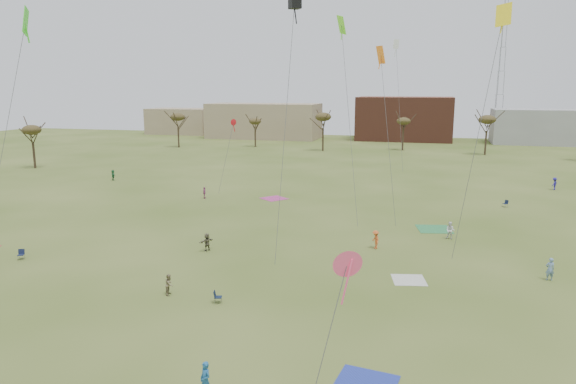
% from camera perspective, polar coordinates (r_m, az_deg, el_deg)
% --- Properties ---
extents(ground, '(260.00, 260.00, 0.00)m').
position_cam_1_polar(ground, '(37.06, -4.93, -11.95)').
color(ground, '#3B5219').
rests_on(ground, ground).
extents(flyer_near_right, '(0.79, 0.72, 1.81)m').
position_cam_1_polar(flyer_near_right, '(26.82, -9.00, -19.57)').
color(flyer_near_right, '#1E588C').
rests_on(flyer_near_right, ground).
extents(spectator_fore_b, '(0.69, 0.82, 1.52)m').
position_cam_1_polar(spectator_fore_b, '(38.97, -12.81, -9.80)').
color(spectator_fore_b, '#7D714F').
rests_on(spectator_fore_b, ground).
extents(spectator_fore_c, '(1.17, 1.58, 1.66)m').
position_cam_1_polar(spectator_fore_c, '(48.25, -8.83, -5.41)').
color(spectator_fore_c, '#646047').
rests_on(spectator_fore_c, ground).
extents(flyer_mid_b, '(1.08, 1.28, 1.71)m').
position_cam_1_polar(flyer_mid_b, '(49.04, 9.53, -5.12)').
color(flyer_mid_b, '#D25C27').
rests_on(flyer_mid_b, ground).
extents(flyer_mid_c, '(0.72, 0.54, 1.81)m').
position_cam_1_polar(flyer_mid_c, '(45.36, 26.66, -7.52)').
color(flyer_mid_c, '#6889AE').
rests_on(flyer_mid_c, ground).
extents(spectator_mid_d, '(0.68, 0.98, 1.55)m').
position_cam_1_polar(spectator_mid_d, '(70.82, -9.10, -0.08)').
color(spectator_mid_d, '#AB478C').
rests_on(spectator_mid_d, ground).
extents(spectator_mid_e, '(1.01, 0.89, 1.75)m').
position_cam_1_polar(spectator_mid_e, '(53.66, 17.28, -4.03)').
color(spectator_mid_e, white).
rests_on(spectator_mid_e, ground).
extents(flyer_far_a, '(1.35, 1.52, 1.67)m').
position_cam_1_polar(flyer_far_a, '(88.28, -18.53, 1.76)').
color(flyer_far_a, '#22663A').
rests_on(flyer_far_a, ground).
extents(flyer_far_c, '(1.21, 1.34, 1.80)m').
position_cam_1_polar(flyer_far_c, '(85.15, 27.05, 0.82)').
color(flyer_far_c, navy).
rests_on(flyer_far_c, ground).
extents(blanket_cream, '(2.93, 2.93, 0.03)m').
position_cam_1_polar(blanket_cream, '(42.00, 13.04, -9.34)').
color(blanket_cream, silver).
rests_on(blanket_cream, ground).
extents(blanket_plum, '(4.16, 4.16, 0.03)m').
position_cam_1_polar(blanket_plum, '(70.01, -1.54, -0.72)').
color(blanket_plum, '#B83884').
rests_on(blanket_plum, ground).
extents(blanket_olive, '(4.03, 4.03, 0.03)m').
position_cam_1_polar(blanket_olive, '(57.14, 15.64, -3.92)').
color(blanket_olive, '#2F8248').
rests_on(blanket_olive, ground).
extents(camp_chair_left, '(0.69, 0.71, 0.87)m').
position_cam_1_polar(camp_chair_left, '(51.07, -27.08, -6.28)').
color(camp_chair_left, '#141C38').
rests_on(camp_chair_left, ground).
extents(camp_chair_center, '(0.66, 0.62, 0.87)m').
position_cam_1_polar(camp_chair_center, '(37.14, -7.65, -11.52)').
color(camp_chair_center, '#121D32').
rests_on(camp_chair_center, ground).
extents(camp_chair_right, '(0.74, 0.74, 0.87)m').
position_cam_1_polar(camp_chair_right, '(70.42, 22.60, -1.31)').
color(camp_chair_right, '#121B33').
rests_on(camp_chair_right, ground).
extents(kites_aloft, '(77.51, 73.77, 21.67)m').
position_cam_1_polar(kites_aloft, '(61.38, 5.79, 14.64)').
color(kites_aloft, red).
rests_on(kites_aloft, ground).
extents(tree_line, '(117.44, 49.32, 8.91)m').
position_cam_1_polar(tree_line, '(112.27, 7.58, 7.40)').
color(tree_line, '#3A2B1E').
rests_on(tree_line, ground).
extents(building_tan, '(32.00, 14.00, 10.00)m').
position_cam_1_polar(building_tan, '(154.51, -2.63, 7.76)').
color(building_tan, '#937F60').
rests_on(building_tan, ground).
extents(building_brick, '(26.00, 16.00, 12.00)m').
position_cam_1_polar(building_brick, '(152.33, 12.59, 7.83)').
color(building_brick, brown).
rests_on(building_brick, ground).
extents(building_grey, '(24.00, 12.00, 9.00)m').
position_cam_1_polar(building_grey, '(152.89, 25.82, 6.43)').
color(building_grey, gray).
rests_on(building_grey, ground).
extents(building_tan_west, '(20.00, 12.00, 8.00)m').
position_cam_1_polar(building_tan_west, '(172.36, -11.54, 7.58)').
color(building_tan_west, '#937F60').
rests_on(building_tan_west, ground).
extents(radio_tower, '(1.51, 1.72, 41.00)m').
position_cam_1_polar(radio_tower, '(158.05, 22.18, 12.19)').
color(radio_tower, '#9EA3A8').
rests_on(radio_tower, ground).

